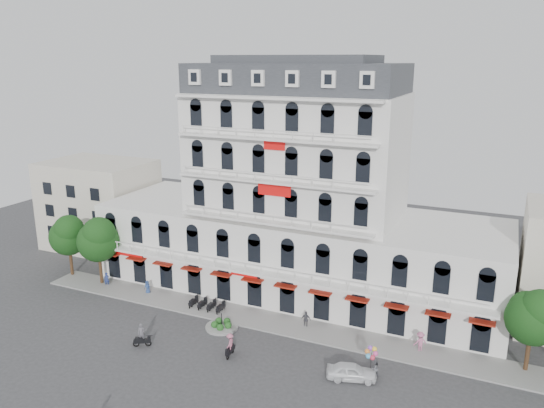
{
  "coord_description": "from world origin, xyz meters",
  "views": [
    {
      "loc": [
        20.58,
        -34.63,
        25.43
      ],
      "look_at": [
        0.59,
        10.0,
        12.0
      ],
      "focal_mm": 35.0,
      "sensor_mm": 36.0,
      "label": 1
    }
  ],
  "objects_px": {
    "parked_car": "(352,372)",
    "rider_center": "(230,344)",
    "rider_west": "(142,336)",
    "balloon_vendor": "(373,362)"
  },
  "relations": [
    {
      "from": "rider_west",
      "to": "rider_center",
      "type": "height_order",
      "value": "rider_west"
    },
    {
      "from": "parked_car",
      "to": "rider_center",
      "type": "relative_size",
      "value": 1.86
    },
    {
      "from": "balloon_vendor",
      "to": "rider_west",
      "type": "bearing_deg",
      "value": -168.9
    },
    {
      "from": "parked_car",
      "to": "balloon_vendor",
      "type": "bearing_deg",
      "value": -68.29
    },
    {
      "from": "rider_west",
      "to": "balloon_vendor",
      "type": "relative_size",
      "value": 0.93
    },
    {
      "from": "rider_west",
      "to": "balloon_vendor",
      "type": "bearing_deg",
      "value": -18.09
    },
    {
      "from": "rider_west",
      "to": "rider_center",
      "type": "distance_m",
      "value": 8.35
    },
    {
      "from": "rider_west",
      "to": "rider_center",
      "type": "relative_size",
      "value": 1.03
    },
    {
      "from": "parked_car",
      "to": "rider_center",
      "type": "distance_m",
      "value": 10.82
    },
    {
      "from": "rider_west",
      "to": "rider_center",
      "type": "bearing_deg",
      "value": -16.38
    }
  ]
}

